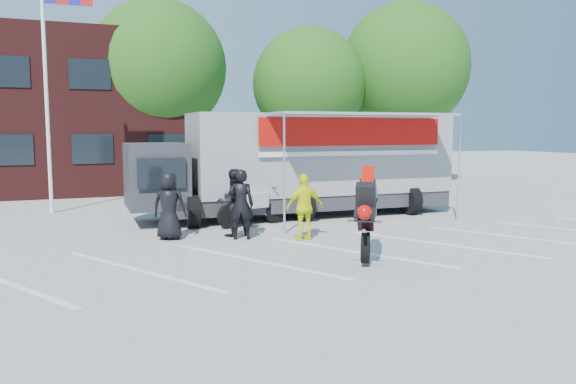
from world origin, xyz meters
TOP-DOWN VIEW (x-y plane):
  - ground at (0.00, 0.00)m, footprint 100.00×100.00m
  - parking_bay_lines at (0.00, 1.00)m, footprint 18.09×13.33m
  - flagpole at (-6.24, 10.00)m, footprint 1.61×0.12m
  - tree_left at (-2.00, 16.00)m, footprint 6.12×6.12m
  - tree_mid at (5.00, 15.00)m, footprint 5.44×5.44m
  - tree_right at (10.00, 14.50)m, footprint 6.46×6.46m
  - transporter_truck at (1.29, 6.42)m, footprint 10.34×5.04m
  - parked_motorcycle at (-0.94, 5.22)m, footprint 2.46×1.40m
  - stunt_bike_rider at (0.15, 0.33)m, footprint 1.70×2.01m
  - spectator_leather_a at (-3.53, 4.00)m, footprint 1.00×0.86m
  - spectator_leather_b at (-1.82, 3.36)m, footprint 0.76×0.62m
  - spectator_leather_c at (-1.89, 3.87)m, footprint 0.95×0.79m
  - spectator_hivis at (-0.35, 2.70)m, footprint 1.00×0.44m

SIDE VIEW (x-z plane):
  - ground at x=0.00m, z-range 0.00..0.00m
  - transporter_truck at x=1.29m, z-range -1.64..1.64m
  - parked_motorcycle at x=-0.94m, z-range -0.61..0.61m
  - stunt_bike_rider at x=0.15m, z-range -1.08..1.08m
  - parking_bay_lines at x=0.00m, z-range 0.00..0.01m
  - spectator_hivis at x=-0.35m, z-range 0.00..1.69m
  - spectator_leather_a at x=-3.53m, z-range 0.00..1.73m
  - spectator_leather_c at x=-1.89m, z-range 0.00..1.77m
  - spectator_leather_b at x=-1.82m, z-range 0.00..1.79m
  - tree_mid at x=5.00m, z-range 1.10..8.78m
  - flagpole at x=-6.24m, z-range 1.05..9.05m
  - tree_left at x=-2.00m, z-range 1.25..9.89m
  - tree_right at x=10.00m, z-range 1.32..10.44m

